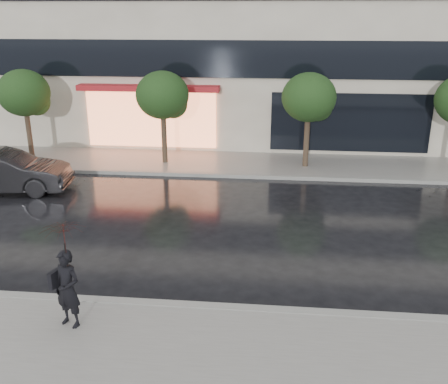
# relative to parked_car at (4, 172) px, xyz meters

# --- Properties ---
(ground) EXTENTS (120.00, 120.00, 0.00)m
(ground) POSITION_rel_parked_car_xyz_m (8.08, -6.00, -0.77)
(ground) COLOR black
(ground) RESTS_ON ground
(sidewalk_near) EXTENTS (60.00, 4.50, 0.12)m
(sidewalk_near) POSITION_rel_parked_car_xyz_m (8.08, -9.25, -0.71)
(sidewalk_near) COLOR slate
(sidewalk_near) RESTS_ON ground
(sidewalk_far) EXTENTS (60.00, 3.50, 0.12)m
(sidewalk_far) POSITION_rel_parked_car_xyz_m (8.08, 4.25, -0.71)
(sidewalk_far) COLOR slate
(sidewalk_far) RESTS_ON ground
(curb_near) EXTENTS (60.00, 0.25, 0.14)m
(curb_near) POSITION_rel_parked_car_xyz_m (8.08, -7.00, -0.70)
(curb_near) COLOR gray
(curb_near) RESTS_ON ground
(curb_far) EXTENTS (60.00, 0.25, 0.14)m
(curb_far) POSITION_rel_parked_car_xyz_m (8.08, 2.50, -0.70)
(curb_far) COLOR gray
(curb_far) RESTS_ON ground
(tree_far_west) EXTENTS (2.20, 2.20, 3.99)m
(tree_far_west) POSITION_rel_parked_car_xyz_m (-0.86, 4.03, 2.16)
(tree_far_west) COLOR #33261C
(tree_far_west) RESTS_ON ground
(tree_mid_west) EXTENTS (2.20, 2.20, 3.99)m
(tree_mid_west) POSITION_rel_parked_car_xyz_m (5.14, 4.03, 2.16)
(tree_mid_west) COLOR #33261C
(tree_mid_west) RESTS_ON ground
(tree_mid_east) EXTENTS (2.20, 2.20, 3.99)m
(tree_mid_east) POSITION_rel_parked_car_xyz_m (11.14, 4.03, 2.16)
(tree_mid_east) COLOR #33261C
(tree_mid_east) RESTS_ON ground
(parked_car) EXTENTS (4.82, 2.18, 1.53)m
(parked_car) POSITION_rel_parked_car_xyz_m (0.00, 0.00, 0.00)
(parked_car) COLOR black
(parked_car) RESTS_ON ground
(pedestrian_with_umbrella) EXTENTS (1.10, 1.11, 2.29)m
(pedestrian_with_umbrella) POSITION_rel_parked_car_xyz_m (5.69, -7.97, 0.81)
(pedestrian_with_umbrella) COLOR black
(pedestrian_with_umbrella) RESTS_ON sidewalk_near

